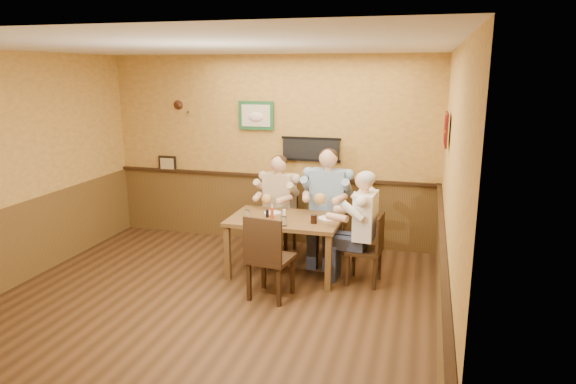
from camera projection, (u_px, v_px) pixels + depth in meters
name	position (u px, v px, depth m)	size (l,w,h in m)	color
room	(216.00, 157.00, 5.40)	(5.02, 5.03, 2.81)	#372110
dining_table	(285.00, 225.00, 6.53)	(1.40, 0.90, 0.75)	brown
chair_back_left	(280.00, 222.00, 7.38)	(0.41, 0.41, 0.89)	#331F10
chair_back_right	(328.00, 225.00, 7.09)	(0.45, 0.45, 0.98)	#331F10
chair_right_end	(364.00, 249.00, 6.28)	(0.41, 0.41, 0.89)	#331F10
chair_near_side	(271.00, 256.00, 5.87)	(0.46, 0.46, 1.01)	#331F10
diner_tan_shirt	(280.00, 209.00, 7.33)	(0.59, 0.59, 1.27)	beige
diner_blue_polo	(328.00, 210.00, 7.04)	(0.64, 0.64, 1.40)	#7F9DBE
diner_white_elder	(365.00, 234.00, 6.24)	(0.59, 0.59, 1.27)	white
water_glass_left	(247.00, 214.00, 6.45)	(0.08, 0.08, 0.12)	white
water_glass_mid	(284.00, 221.00, 6.16)	(0.08, 0.08, 0.12)	silver
cola_tumbler	(314.00, 219.00, 6.26)	(0.08, 0.08, 0.10)	black
hot_sauce_bottle	(272.00, 213.00, 6.44)	(0.04, 0.04, 0.17)	red
salt_shaker	(284.00, 213.00, 6.55)	(0.04, 0.04, 0.10)	white
pepper_shaker	(267.00, 214.00, 6.52)	(0.04, 0.04, 0.10)	black
plate_far_left	(272.00, 213.00, 6.71)	(0.22, 0.22, 0.01)	silver
plate_far_right	(328.00, 218.00, 6.46)	(0.24, 0.24, 0.02)	white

